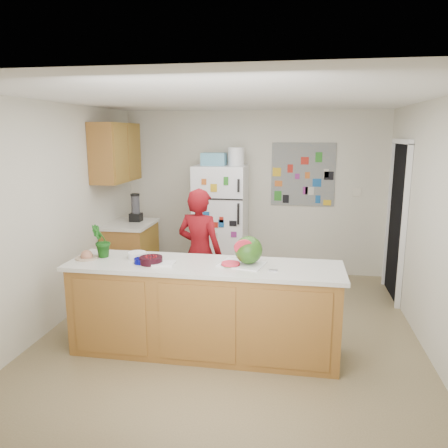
% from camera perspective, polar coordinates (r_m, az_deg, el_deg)
% --- Properties ---
extents(floor, '(4.00, 4.50, 0.02)m').
position_cam_1_polar(floor, '(5.01, 0.97, -13.90)').
color(floor, brown).
rests_on(floor, ground).
extents(wall_back, '(4.00, 0.02, 2.50)m').
position_cam_1_polar(wall_back, '(6.82, 3.87, 4.07)').
color(wall_back, beige).
rests_on(wall_back, ground).
extents(wall_left, '(0.02, 4.50, 2.50)m').
position_cam_1_polar(wall_left, '(5.29, -21.05, 1.06)').
color(wall_left, beige).
rests_on(wall_left, ground).
extents(wall_right, '(0.02, 4.50, 2.50)m').
position_cam_1_polar(wall_right, '(4.75, 25.75, -0.46)').
color(wall_right, beige).
rests_on(wall_right, ground).
extents(ceiling, '(4.00, 4.50, 0.02)m').
position_cam_1_polar(ceiling, '(4.53, 1.08, 16.19)').
color(ceiling, white).
rests_on(ceiling, wall_back).
extents(doorway, '(0.03, 0.85, 2.04)m').
position_cam_1_polar(doorway, '(6.17, 21.71, 0.27)').
color(doorway, black).
rests_on(doorway, ground).
extents(peninsula_base, '(2.60, 0.62, 0.88)m').
position_cam_1_polar(peninsula_base, '(4.41, -2.63, -11.20)').
color(peninsula_base, brown).
rests_on(peninsula_base, floor).
extents(peninsula_top, '(2.68, 0.70, 0.04)m').
position_cam_1_polar(peninsula_top, '(4.25, -2.69, -5.48)').
color(peninsula_top, silver).
rests_on(peninsula_top, peninsula_base).
extents(side_counter_base, '(0.60, 0.80, 0.86)m').
position_cam_1_polar(side_counter_base, '(6.51, -12.07, -3.91)').
color(side_counter_base, brown).
rests_on(side_counter_base, floor).
extents(side_counter_top, '(0.64, 0.84, 0.04)m').
position_cam_1_polar(side_counter_top, '(6.41, -12.24, -0.03)').
color(side_counter_top, silver).
rests_on(side_counter_top, side_counter_base).
extents(upper_cabinets, '(0.35, 1.00, 0.80)m').
position_cam_1_polar(upper_cabinets, '(6.29, -13.93, 9.05)').
color(upper_cabinets, brown).
rests_on(upper_cabinets, wall_left).
extents(refrigerator, '(0.75, 0.70, 1.70)m').
position_cam_1_polar(refrigerator, '(6.58, -0.42, 0.27)').
color(refrigerator, silver).
rests_on(refrigerator, floor).
extents(fridge_top_bin, '(0.35, 0.28, 0.18)m').
position_cam_1_polar(fridge_top_bin, '(6.47, -1.31, 8.48)').
color(fridge_top_bin, '#5999B2').
rests_on(fridge_top_bin, refrigerator).
extents(photo_collage, '(0.95, 0.01, 0.95)m').
position_cam_1_polar(photo_collage, '(6.73, 10.29, 6.38)').
color(photo_collage, slate).
rests_on(photo_collage, wall_back).
extents(person, '(0.64, 0.50, 1.54)m').
position_cam_1_polar(person, '(5.19, -3.19, -3.77)').
color(person, maroon).
rests_on(person, floor).
extents(blender_appliance, '(0.12, 0.12, 0.38)m').
position_cam_1_polar(blender_appliance, '(6.47, -11.47, 2.01)').
color(blender_appliance, black).
rests_on(blender_appliance, side_counter_top).
extents(cutting_board, '(0.47, 0.39, 0.01)m').
position_cam_1_polar(cutting_board, '(4.21, 2.35, -5.28)').
color(cutting_board, white).
rests_on(cutting_board, peninsula_top).
extents(watermelon, '(0.27, 0.27, 0.27)m').
position_cam_1_polar(watermelon, '(4.19, 3.22, -3.40)').
color(watermelon, '#1B4F0E').
rests_on(watermelon, cutting_board).
extents(watermelon_slice, '(0.18, 0.18, 0.02)m').
position_cam_1_polar(watermelon_slice, '(4.17, 0.85, -5.19)').
color(watermelon_slice, red).
rests_on(watermelon_slice, cutting_board).
extents(cherry_bowl, '(0.28, 0.28, 0.07)m').
position_cam_1_polar(cherry_bowl, '(4.30, -9.50, -4.69)').
color(cherry_bowl, black).
rests_on(cherry_bowl, peninsula_top).
extents(white_bowl, '(0.24, 0.24, 0.06)m').
position_cam_1_polar(white_bowl, '(4.52, -11.29, -4.00)').
color(white_bowl, white).
rests_on(white_bowl, peninsula_top).
extents(cobalt_bowl, '(0.14, 0.14, 0.05)m').
position_cam_1_polar(cobalt_bowl, '(4.33, -10.78, -4.75)').
color(cobalt_bowl, '#020460').
rests_on(cobalt_bowl, peninsula_top).
extents(plate, '(0.24, 0.24, 0.02)m').
position_cam_1_polar(plate, '(4.62, -17.48, -4.25)').
color(plate, beige).
rests_on(plate, peninsula_top).
extents(paper_towel, '(0.21, 0.19, 0.02)m').
position_cam_1_polar(paper_towel, '(4.25, -7.87, -5.15)').
color(paper_towel, white).
rests_on(paper_towel, peninsula_top).
extents(keys, '(0.08, 0.04, 0.01)m').
position_cam_1_polar(keys, '(4.05, 6.44, -6.04)').
color(keys, gray).
rests_on(keys, peninsula_top).
extents(potted_plant, '(0.23, 0.24, 0.34)m').
position_cam_1_polar(potted_plant, '(4.59, -15.77, -2.16)').
color(potted_plant, '#18470F').
rests_on(potted_plant, peninsula_top).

